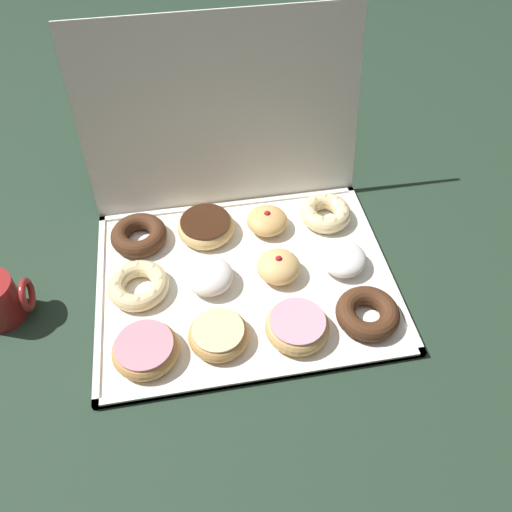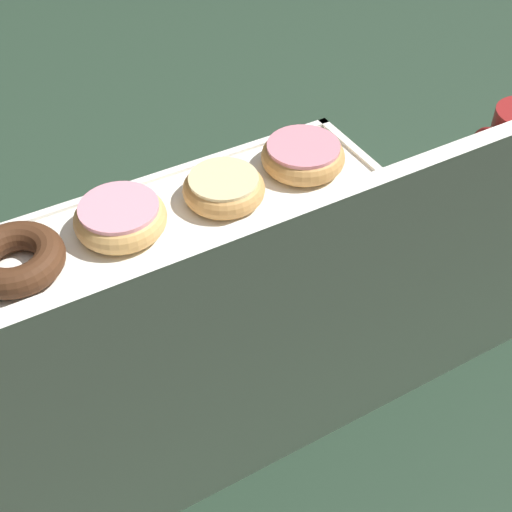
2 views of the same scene
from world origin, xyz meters
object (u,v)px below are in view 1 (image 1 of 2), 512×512
glazed_ring_donut_1 (219,334)px  chocolate_frosted_donut_9 (206,226)px  pink_frosted_donut_2 (297,326)px  jelly_filled_donut_6 (278,265)px  donut_box (245,280)px  pink_frosted_donut_0 (145,349)px  chocolate_cake_ring_donut_3 (368,313)px  cruller_donut_11 (325,212)px  chocolate_cake_ring_donut_8 (139,235)px  powdered_filled_donut_5 (209,276)px  jelly_filled_donut_10 (267,221)px  powdered_filled_donut_7 (343,258)px  cruller_donut_4 (138,285)px

glazed_ring_donut_1 → chocolate_frosted_donut_9: chocolate_frosted_donut_9 is taller
pink_frosted_donut_2 → jelly_filled_donut_6: size_ratio=1.35×
jelly_filled_donut_6 → donut_box: bearing=-175.9°
pink_frosted_donut_0 → glazed_ring_donut_1: pink_frosted_donut_0 is taller
chocolate_cake_ring_donut_3 → cruller_donut_11: bearing=91.7°
pink_frosted_donut_2 → chocolate_cake_ring_donut_8: pink_frosted_donut_2 is taller
pink_frosted_donut_0 → powdered_filled_donut_5: 0.18m
powdered_filled_donut_5 → pink_frosted_donut_2: bearing=-44.1°
pink_frosted_donut_0 → jelly_filled_donut_10: size_ratio=1.34×
powdered_filled_donut_5 → jelly_filled_donut_6: 0.13m
pink_frosted_donut_0 → chocolate_frosted_donut_9: bearing=64.1°
chocolate_cake_ring_donut_3 → chocolate_cake_ring_donut_8: same height
jelly_filled_donut_6 → powdered_filled_donut_7: jelly_filled_donut_6 is taller
glazed_ring_donut_1 → cruller_donut_11: (0.26, 0.26, 0.00)m
powdered_filled_donut_5 → cruller_donut_11: size_ratio=0.83×
glazed_ring_donut_1 → cruller_donut_4: bearing=135.6°
pink_frosted_donut_0 → jelly_filled_donut_6: size_ratio=1.36×
chocolate_cake_ring_donut_3 → cruller_donut_11: 0.26m
jelly_filled_donut_10 → chocolate_cake_ring_donut_8: bearing=178.4°
glazed_ring_donut_1 → jelly_filled_donut_6: bearing=45.0°
powdered_filled_donut_5 → jelly_filled_donut_10: same height
pink_frosted_donut_0 → chocolate_frosted_donut_9: (0.13, 0.27, -0.00)m
donut_box → powdered_filled_donut_5: bearing=-179.6°
chocolate_cake_ring_donut_3 → chocolate_frosted_donut_9: 0.37m
jelly_filled_donut_6 → jelly_filled_donut_10: bearing=88.9°
pink_frosted_donut_2 → chocolate_cake_ring_donut_8: size_ratio=1.00×
chocolate_cake_ring_donut_8 → donut_box: bearing=-34.5°
donut_box → powdered_filled_donut_7: size_ratio=6.17×
glazed_ring_donut_1 → pink_frosted_donut_2: size_ratio=0.93×
chocolate_cake_ring_donut_3 → cruller_donut_4: bearing=161.5°
chocolate_frosted_donut_9 → pink_frosted_donut_2: bearing=-64.1°
glazed_ring_donut_1 → pink_frosted_donut_2: 0.14m
pink_frosted_donut_0 → pink_frosted_donut_2: pink_frosted_donut_2 is taller
donut_box → jelly_filled_donut_10: size_ratio=6.60×
donut_box → chocolate_cake_ring_donut_8: chocolate_cake_ring_donut_8 is taller
donut_box → chocolate_cake_ring_donut_8: (-0.20, 0.14, 0.02)m
powdered_filled_donut_5 → chocolate_frosted_donut_9: bearing=86.8°
powdered_filled_donut_7 → chocolate_cake_ring_donut_3: bearing=-86.4°
glazed_ring_donut_1 → powdered_filled_donut_5: 0.13m
donut_box → jelly_filled_donut_6: bearing=4.1°
chocolate_frosted_donut_9 → jelly_filled_donut_10: (0.13, -0.01, 0.00)m
donut_box → cruller_donut_11: 0.24m
jelly_filled_donut_6 → jelly_filled_donut_10: size_ratio=0.99×
glazed_ring_donut_1 → jelly_filled_donut_6: jelly_filled_donut_6 is taller
cruller_donut_4 → chocolate_frosted_donut_9: size_ratio=0.97×
chocolate_cake_ring_donut_8 → jelly_filled_donut_10: size_ratio=1.34×
pink_frosted_donut_0 → chocolate_cake_ring_donut_3: size_ratio=0.99×
chocolate_cake_ring_donut_3 → cruller_donut_4: (-0.41, 0.14, -0.00)m
donut_box → chocolate_cake_ring_donut_3: size_ratio=4.91×
jelly_filled_donut_10 → donut_box: bearing=-117.8°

